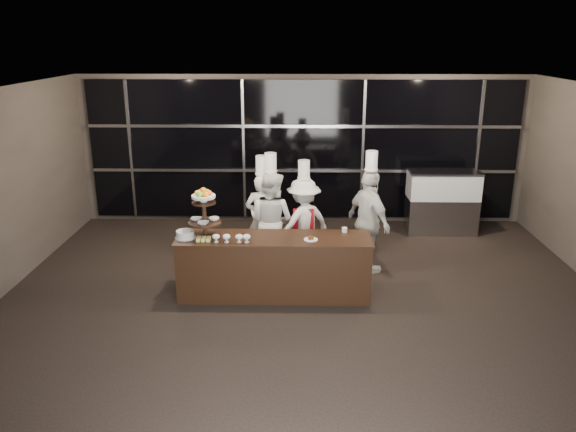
{
  "coord_description": "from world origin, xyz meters",
  "views": [
    {
      "loc": [
        -0.09,
        -6.25,
        3.72
      ],
      "look_at": [
        -0.24,
        1.71,
        1.15
      ],
      "focal_mm": 35.0,
      "sensor_mm": 36.0,
      "label": 1
    }
  ],
  "objects_px": {
    "display_case": "(442,199)",
    "chef_c": "(303,222)",
    "layer_cake": "(185,234)",
    "display_stand": "(204,209)",
    "chef_d": "(369,221)",
    "chef_b": "(271,220)",
    "buffet_counter": "(274,266)",
    "chef_a": "(262,218)"
  },
  "relations": [
    {
      "from": "layer_cake",
      "to": "chef_d",
      "type": "distance_m",
      "value": 2.93
    },
    {
      "from": "chef_a",
      "to": "chef_b",
      "type": "relative_size",
      "value": 0.96
    },
    {
      "from": "buffet_counter",
      "to": "chef_a",
      "type": "xyz_separation_m",
      "value": [
        -0.24,
        1.19,
        0.35
      ]
    },
    {
      "from": "layer_cake",
      "to": "chef_c",
      "type": "bearing_deg",
      "value": 34.52
    },
    {
      "from": "display_case",
      "to": "chef_c",
      "type": "xyz_separation_m",
      "value": [
        -2.72,
        -1.76,
        0.09
      ]
    },
    {
      "from": "buffet_counter",
      "to": "chef_b",
      "type": "distance_m",
      "value": 1.12
    },
    {
      "from": "display_stand",
      "to": "display_case",
      "type": "height_order",
      "value": "display_stand"
    },
    {
      "from": "display_stand",
      "to": "chef_c",
      "type": "bearing_deg",
      "value": 38.23
    },
    {
      "from": "display_case",
      "to": "chef_b",
      "type": "bearing_deg",
      "value": -150.46
    },
    {
      "from": "layer_cake",
      "to": "chef_d",
      "type": "height_order",
      "value": "chef_d"
    },
    {
      "from": "chef_c",
      "to": "display_stand",
      "type": "bearing_deg",
      "value": -141.77
    },
    {
      "from": "chef_a",
      "to": "chef_b",
      "type": "bearing_deg",
      "value": -42.78
    },
    {
      "from": "display_stand",
      "to": "chef_d",
      "type": "relative_size",
      "value": 0.37
    },
    {
      "from": "display_case",
      "to": "chef_b",
      "type": "height_order",
      "value": "chef_b"
    },
    {
      "from": "display_case",
      "to": "chef_a",
      "type": "height_order",
      "value": "chef_a"
    },
    {
      "from": "display_case",
      "to": "chef_c",
      "type": "distance_m",
      "value": 3.24
    },
    {
      "from": "chef_a",
      "to": "chef_b",
      "type": "xyz_separation_m",
      "value": [
        0.15,
        -0.14,
        0.02
      ]
    },
    {
      "from": "chef_c",
      "to": "buffet_counter",
      "type": "bearing_deg",
      "value": -111.2
    },
    {
      "from": "chef_c",
      "to": "layer_cake",
      "type": "bearing_deg",
      "value": -145.48
    },
    {
      "from": "display_case",
      "to": "chef_d",
      "type": "distance_m",
      "value": 2.6
    },
    {
      "from": "display_stand",
      "to": "chef_c",
      "type": "xyz_separation_m",
      "value": [
        1.44,
        1.13,
        -0.57
      ]
    },
    {
      "from": "buffet_counter",
      "to": "chef_d",
      "type": "bearing_deg",
      "value": 31.52
    },
    {
      "from": "buffet_counter",
      "to": "layer_cake",
      "type": "relative_size",
      "value": 9.47
    },
    {
      "from": "buffet_counter",
      "to": "display_stand",
      "type": "distance_m",
      "value": 1.33
    },
    {
      "from": "display_stand",
      "to": "chef_b",
      "type": "xyz_separation_m",
      "value": [
        0.91,
        1.05,
        -0.5
      ]
    },
    {
      "from": "display_stand",
      "to": "display_case",
      "type": "bearing_deg",
      "value": 34.82
    },
    {
      "from": "layer_cake",
      "to": "chef_b",
      "type": "relative_size",
      "value": 0.15
    },
    {
      "from": "buffet_counter",
      "to": "chef_d",
      "type": "xyz_separation_m",
      "value": [
        1.49,
        0.91,
        0.41
      ]
    },
    {
      "from": "display_stand",
      "to": "chef_c",
      "type": "height_order",
      "value": "chef_c"
    },
    {
      "from": "display_stand",
      "to": "chef_d",
      "type": "bearing_deg",
      "value": 20.14
    },
    {
      "from": "chef_b",
      "to": "buffet_counter",
      "type": "bearing_deg",
      "value": -84.99
    },
    {
      "from": "display_stand",
      "to": "chef_d",
      "type": "distance_m",
      "value": 2.69
    },
    {
      "from": "layer_cake",
      "to": "chef_c",
      "type": "height_order",
      "value": "chef_c"
    },
    {
      "from": "display_stand",
      "to": "display_case",
      "type": "relative_size",
      "value": 0.55
    },
    {
      "from": "buffet_counter",
      "to": "chef_d",
      "type": "distance_m",
      "value": 1.79
    },
    {
      "from": "display_stand",
      "to": "chef_c",
      "type": "distance_m",
      "value": 1.92
    },
    {
      "from": "layer_cake",
      "to": "chef_b",
      "type": "xyz_separation_m",
      "value": [
        1.19,
        1.1,
        -0.13
      ]
    },
    {
      "from": "buffet_counter",
      "to": "display_case",
      "type": "relative_size",
      "value": 2.09
    },
    {
      "from": "chef_c",
      "to": "chef_d",
      "type": "height_order",
      "value": "chef_d"
    },
    {
      "from": "layer_cake",
      "to": "chef_d",
      "type": "bearing_deg",
      "value": 19.16
    },
    {
      "from": "layer_cake",
      "to": "display_case",
      "type": "relative_size",
      "value": 0.22
    },
    {
      "from": "buffet_counter",
      "to": "chef_c",
      "type": "distance_m",
      "value": 1.25
    }
  ]
}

